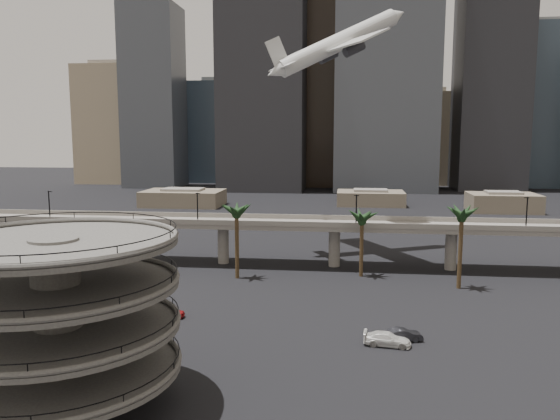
# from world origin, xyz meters

# --- Properties ---
(ground) EXTENTS (700.00, 700.00, 0.00)m
(ground) POSITION_xyz_m (0.00, 0.00, 0.00)
(ground) COLOR black
(ground) RESTS_ON ground
(parking_ramp) EXTENTS (22.20, 22.20, 17.35)m
(parking_ramp) POSITION_xyz_m (-13.00, -4.00, 9.84)
(parking_ramp) COLOR #4B4846
(parking_ramp) RESTS_ON ground
(overpass) EXTENTS (130.00, 9.30, 14.70)m
(overpass) POSITION_xyz_m (0.00, 55.00, 7.34)
(overpass) COLOR slate
(overpass) RESTS_ON ground
(palm_trees) EXTENTS (42.40, 10.40, 14.00)m
(palm_trees) POSITION_xyz_m (14.02, 44.65, 11.43)
(palm_trees) COLOR #4D3721
(palm_trees) RESTS_ON ground
(low_buildings) EXTENTS (135.00, 27.50, 6.80)m
(low_buildings) POSITION_xyz_m (6.89, 142.30, 2.86)
(low_buildings) COLOR #695E4D
(low_buildings) RESTS_ON ground
(skyline) EXTENTS (269.00, 86.00, 134.87)m
(skyline) POSITION_xyz_m (15.12, 217.08, 49.38)
(skyline) COLOR gray
(skyline) RESTS_ON ground
(airborne_jet) EXTENTS (31.08, 29.98, 18.16)m
(airborne_jet) POSITION_xyz_m (10.97, 69.66, 44.44)
(airborne_jet) COLOR silver
(airborne_jet) RESTS_ON ground
(car_a) EXTENTS (4.69, 1.95, 1.59)m
(car_a) POSITION_xyz_m (-11.46, 21.92, 0.79)
(car_a) COLOR red
(car_a) RESTS_ON ground
(car_b) EXTENTS (5.17, 2.90, 1.61)m
(car_b) POSITION_xyz_m (20.31, 16.90, 0.81)
(car_b) COLOR black
(car_b) RESTS_ON ground
(car_c) EXTENTS (5.93, 2.92, 1.66)m
(car_c) POSITION_xyz_m (18.31, 15.20, 0.83)
(car_c) COLOR silver
(car_c) RESTS_ON ground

